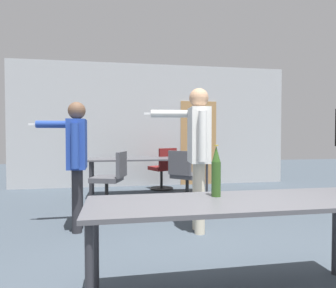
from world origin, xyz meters
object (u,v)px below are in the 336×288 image
object	(u,v)px
person_left_plaid	(76,153)
office_chair_far_right	(185,178)
person_near_casual	(198,144)
office_chair_far_left	(163,170)
beer_bottle	(216,172)
office_chair_mid_tucked	(111,181)

from	to	relation	value
person_left_plaid	office_chair_far_right	world-z (taller)	person_left_plaid
person_near_casual	office_chair_far_right	bearing A→B (deg)	-1.85
office_chair_far_left	beer_bottle	distance (m)	4.45
person_left_plaid	office_chair_mid_tucked	xyz separation A→B (m)	(0.42, 1.13, -0.55)
beer_bottle	office_chair_far_right	bearing A→B (deg)	81.14
person_near_casual	office_chair_mid_tucked	bearing A→B (deg)	43.08
office_chair_far_left	office_chair_mid_tucked	distance (m)	1.89
person_left_plaid	beer_bottle	distance (m)	2.17
office_chair_mid_tucked	beer_bottle	world-z (taller)	beer_bottle
office_chair_far_left	office_chair_far_right	world-z (taller)	office_chair_far_right
person_near_casual	beer_bottle	size ratio (longest dim) A/B	4.60
office_chair_far_right	office_chair_mid_tucked	distance (m)	1.30
office_chair_mid_tucked	beer_bottle	size ratio (longest dim) A/B	2.41
person_left_plaid	office_chair_far_right	size ratio (longest dim) A/B	1.73
office_chair_far_left	office_chair_mid_tucked	size ratio (longest dim) A/B	0.99
person_left_plaid	beer_bottle	bearing A→B (deg)	-146.24
office_chair_far_right	beer_bottle	distance (m)	3.09
person_near_casual	office_chair_far_left	world-z (taller)	person_near_casual
office_chair_mid_tucked	office_chair_far_right	bearing A→B (deg)	-66.94
office_chair_far_right	person_left_plaid	bearing A→B (deg)	-100.32
person_left_plaid	office_chair_mid_tucked	size ratio (longest dim) A/B	1.74
office_chair_mid_tucked	person_near_casual	bearing A→B (deg)	-124.68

